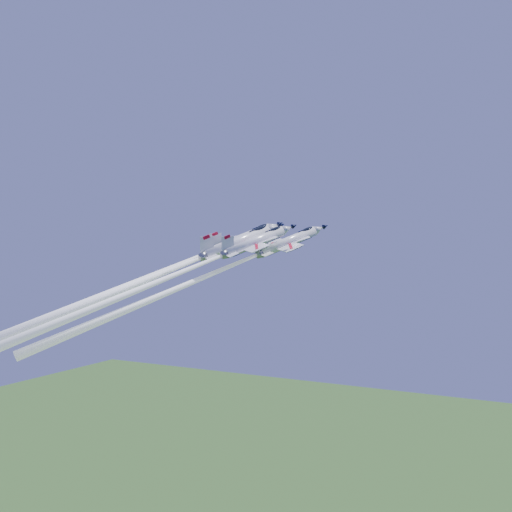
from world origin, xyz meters
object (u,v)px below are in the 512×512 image
at_px(jet_lead, 195,281).
at_px(jet_left, 139,280).
at_px(jet_slot, 161,274).
at_px(jet_right, 154,283).

bearing_deg(jet_lead, jet_left, -129.57).
xyz_separation_m(jet_lead, jet_slot, (-4.04, -4.98, 1.30)).
relative_size(jet_lead, jet_right, 1.01).
relative_size(jet_lead, jet_slot, 1.22).
bearing_deg(jet_right, jet_slot, 149.17).
distance_m(jet_lead, jet_left, 11.04).
relative_size(jet_left, jet_right, 1.10).
height_order(jet_left, jet_right, jet_left).
bearing_deg(jet_right, jet_lead, 112.58).
xyz_separation_m(jet_left, jet_right, (8.35, -6.59, -0.04)).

